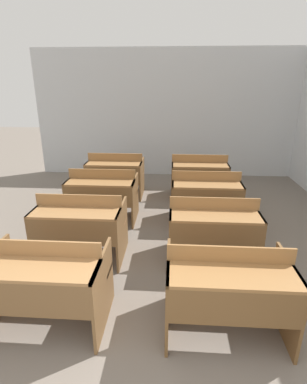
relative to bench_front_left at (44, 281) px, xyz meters
name	(u,v)px	position (x,y,z in m)	size (l,w,h in m)	color
wall_back	(166,115)	(0.97, 5.23, 1.02)	(6.38, 0.06, 3.01)	silver
bench_front_left	(44,281)	(0.00, 0.00, 0.00)	(1.11, 0.77, 0.89)	brown
bench_front_right	(228,288)	(1.69, 0.01, 0.00)	(1.11, 0.77, 0.89)	brown
bench_second_left	(80,225)	(-0.02, 1.18, 0.00)	(1.11, 0.77, 0.89)	brown
bench_second_right	(213,228)	(1.69, 1.19, 0.00)	(1.11, 0.77, 0.89)	brown
bench_third_left	(103,193)	(0.00, 2.38, 0.00)	(1.11, 0.77, 0.89)	brown
bench_third_right	(206,196)	(1.71, 2.37, 0.00)	(1.11, 0.77, 0.89)	brown
bench_back_left	(115,173)	(0.00, 3.57, 0.00)	(1.11, 0.77, 0.89)	brown
bench_back_right	(199,175)	(1.70, 3.57, 0.00)	(1.11, 0.77, 0.89)	brown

